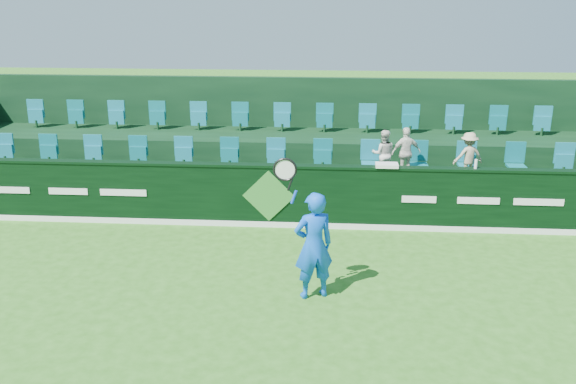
# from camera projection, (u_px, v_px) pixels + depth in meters

# --- Properties ---
(ground) EXTENTS (60.00, 60.00, 0.00)m
(ground) POSITION_uv_depth(u_px,v_px,m) (244.00, 318.00, 9.89)
(ground) COLOR #296317
(ground) RESTS_ON ground
(sponsor_hoarding) EXTENTS (16.00, 0.25, 1.35)m
(sponsor_hoarding) POSITION_uv_depth(u_px,v_px,m) (269.00, 195.00, 13.47)
(sponsor_hoarding) COLOR black
(sponsor_hoarding) RESTS_ON ground
(stand_tier_front) EXTENTS (16.00, 2.00, 0.80)m
(stand_tier_front) POSITION_uv_depth(u_px,v_px,m) (274.00, 192.00, 14.60)
(stand_tier_front) COLOR black
(stand_tier_front) RESTS_ON ground
(stand_tier_back) EXTENTS (16.00, 1.80, 1.30)m
(stand_tier_back) POSITION_uv_depth(u_px,v_px,m) (281.00, 160.00, 16.32)
(stand_tier_back) COLOR black
(stand_tier_back) RESTS_ON ground
(stand_rear) EXTENTS (16.00, 4.10, 2.60)m
(stand_rear) POSITION_uv_depth(u_px,v_px,m) (282.00, 134.00, 16.57)
(stand_rear) COLOR black
(stand_rear) RESTS_ON ground
(seat_row_front) EXTENTS (13.50, 0.50, 0.60)m
(seat_row_front) POSITION_uv_depth(u_px,v_px,m) (276.00, 158.00, 14.76)
(seat_row_front) COLOR #167184
(seat_row_front) RESTS_ON stand_tier_front
(seat_row_back) EXTENTS (13.50, 0.50, 0.60)m
(seat_row_back) POSITION_uv_depth(u_px,v_px,m) (282.00, 120.00, 16.32)
(seat_row_back) COLOR #167184
(seat_row_back) RESTS_ON stand_tier_back
(tennis_player) EXTENTS (1.08, 0.64, 2.43)m
(tennis_player) POSITION_uv_depth(u_px,v_px,m) (313.00, 245.00, 10.30)
(tennis_player) COLOR blue
(tennis_player) RESTS_ON ground
(spectator_left) EXTENTS (0.52, 0.41, 1.07)m
(spectator_left) POSITION_uv_depth(u_px,v_px,m) (383.00, 154.00, 14.16)
(spectator_left) COLOR silver
(spectator_left) RESTS_ON stand_tier_front
(spectator_middle) EXTENTS (0.71, 0.43, 1.14)m
(spectator_middle) POSITION_uv_depth(u_px,v_px,m) (406.00, 153.00, 14.12)
(spectator_middle) COLOR silver
(spectator_middle) RESTS_ON stand_tier_front
(spectator_right) EXTENTS (0.76, 0.56, 1.05)m
(spectator_right) POSITION_uv_depth(u_px,v_px,m) (468.00, 156.00, 14.04)
(spectator_right) COLOR tan
(spectator_right) RESTS_ON stand_tier_front
(towel) EXTENTS (0.46, 0.30, 0.07)m
(towel) POSITION_uv_depth(u_px,v_px,m) (387.00, 165.00, 13.08)
(towel) COLOR white
(towel) RESTS_ON sponsor_hoarding
(drinks_bottle) EXTENTS (0.06, 0.06, 0.19)m
(drinks_bottle) POSITION_uv_depth(u_px,v_px,m) (476.00, 164.00, 12.94)
(drinks_bottle) COLOR white
(drinks_bottle) RESTS_ON sponsor_hoarding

